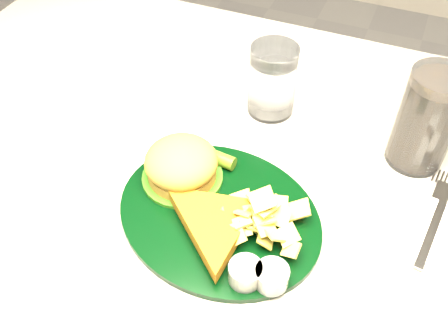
% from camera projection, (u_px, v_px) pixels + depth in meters
% --- Properties ---
extents(table, '(1.20, 0.80, 0.75)m').
position_uv_depth(table, '(231.00, 295.00, 0.99)').
color(table, gray).
rests_on(table, ground).
extents(dinner_plate, '(0.33, 0.30, 0.06)m').
position_uv_depth(dinner_plate, '(219.00, 201.00, 0.63)').
color(dinner_plate, black).
rests_on(dinner_plate, table).
extents(water_glass, '(0.07, 0.07, 0.11)m').
position_uv_depth(water_glass, '(272.00, 80.00, 0.76)').
color(water_glass, silver).
rests_on(water_glass, table).
extents(cola_glass, '(0.09, 0.09, 0.15)m').
position_uv_depth(cola_glass, '(427.00, 120.00, 0.67)').
color(cola_glass, black).
rests_on(cola_glass, table).
extents(fork_napkin, '(0.14, 0.17, 0.01)m').
position_uv_depth(fork_napkin, '(432.00, 228.00, 0.63)').
color(fork_napkin, white).
rests_on(fork_napkin, table).
extents(ramekin, '(0.05, 0.05, 0.03)m').
position_uv_depth(ramekin, '(153.00, 70.00, 0.85)').
color(ramekin, white).
rests_on(ramekin, table).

